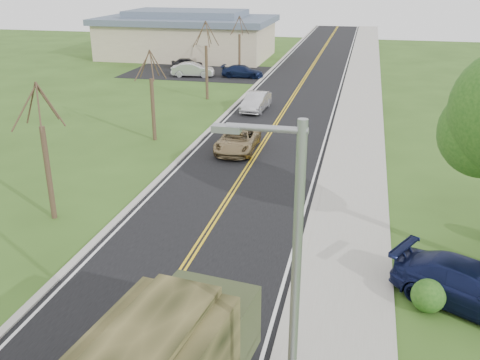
% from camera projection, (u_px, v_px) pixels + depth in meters
% --- Properties ---
extents(road, '(8.00, 120.00, 0.01)m').
position_uv_depth(road, '(298.00, 89.00, 49.44)').
color(road, black).
rests_on(road, ground).
extents(curb_right, '(0.30, 120.00, 0.12)m').
position_uv_depth(curb_right, '(344.00, 90.00, 48.54)').
color(curb_right, '#9E998E').
rests_on(curb_right, ground).
extents(sidewalk_right, '(3.20, 120.00, 0.10)m').
position_uv_depth(sidewalk_right, '(363.00, 91.00, 48.17)').
color(sidewalk_right, '#9E998E').
rests_on(sidewalk_right, ground).
extents(curb_left, '(0.30, 120.00, 0.10)m').
position_uv_depth(curb_left, '(254.00, 86.00, 50.30)').
color(curb_left, '#9E998E').
rests_on(curb_left, ground).
extents(street_light, '(1.65, 0.22, 8.00)m').
position_uv_depth(street_light, '(290.00, 302.00, 10.10)').
color(street_light, gray).
rests_on(street_light, ground).
extents(bare_tree_a, '(1.93, 2.26, 6.08)m').
position_uv_depth(bare_tree_a, '(47.00, 162.00, 22.79)').
color(bare_tree_a, '#38281C').
rests_on(bare_tree_a, ground).
extents(bare_tree_b, '(1.83, 2.14, 5.73)m').
position_uv_depth(bare_tree_b, '(153.00, 102.00, 33.72)').
color(bare_tree_b, '#38281C').
rests_on(bare_tree_b, ground).
extents(bare_tree_c, '(2.04, 2.39, 6.42)m').
position_uv_depth(bare_tree_c, '(207.00, 66.00, 44.47)').
color(bare_tree_c, '#38281C').
rests_on(bare_tree_c, ground).
extents(bare_tree_d, '(1.88, 2.20, 5.91)m').
position_uv_depth(bare_tree_d, '(239.00, 49.00, 55.42)').
color(bare_tree_d, '#38281C').
rests_on(bare_tree_d, ground).
extents(commercial_building, '(25.50, 21.50, 5.65)m').
position_uv_depth(commercial_building, '(187.00, 35.00, 66.31)').
color(commercial_building, tan).
rests_on(commercial_building, ground).
extents(suv_champagne, '(2.37, 4.89, 1.34)m').
position_uv_depth(suv_champagne, '(238.00, 140.00, 32.34)').
color(suv_champagne, '#8B754E').
rests_on(suv_champagne, ground).
extents(sedan_silver, '(1.75, 4.36, 1.41)m').
position_uv_depth(sedan_silver, '(256.00, 102.00, 41.52)').
color(sedan_silver, '#B8B7BC').
rests_on(sedan_silver, ground).
extents(pickup_navy, '(5.54, 4.30, 1.50)m').
position_uv_depth(pickup_navy, '(472.00, 287.00, 17.19)').
color(pickup_navy, '#0F1538').
rests_on(pickup_navy, ground).
extents(lot_car_dark, '(3.72, 2.21, 1.19)m').
position_uv_depth(lot_car_dark, '(187.00, 63.00, 59.20)').
color(lot_car_dark, black).
rests_on(lot_car_dark, ground).
extents(lot_car_silver, '(4.51, 2.15, 1.43)m').
position_uv_depth(lot_car_silver, '(193.00, 70.00, 54.68)').
color(lot_car_silver, '#B9B8BE').
rests_on(lot_car_silver, ground).
extents(lot_car_navy, '(4.31, 1.85, 1.24)m').
position_uv_depth(lot_car_navy, '(242.00, 71.00, 54.32)').
color(lot_car_navy, '#0E1736').
rests_on(lot_car_navy, ground).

